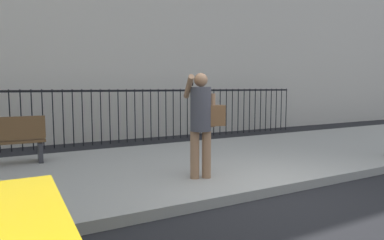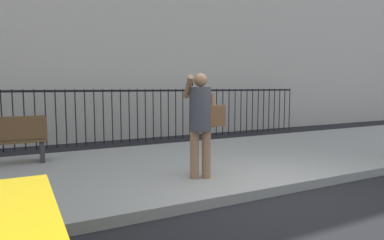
# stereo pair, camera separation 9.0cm
# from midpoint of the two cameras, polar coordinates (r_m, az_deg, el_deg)

# --- Properties ---
(ground_plane) EXTENTS (60.00, 60.00, 0.00)m
(ground_plane) POSITION_cam_midpoint_polar(r_m,az_deg,el_deg) (5.30, 13.73, -12.75)
(ground_plane) COLOR black
(sidewalk) EXTENTS (28.00, 4.40, 0.15)m
(sidewalk) POSITION_cam_midpoint_polar(r_m,az_deg,el_deg) (7.02, 1.74, -7.39)
(sidewalk) COLOR #9E9B93
(sidewalk) RESTS_ON ground
(iron_fence) EXTENTS (12.03, 0.04, 1.60)m
(iron_fence) POSITION_cam_midpoint_polar(r_m,az_deg,el_deg) (10.24, -8.41, 2.02)
(iron_fence) COLOR black
(iron_fence) RESTS_ON ground
(pedestrian_on_phone) EXTENTS (0.71, 0.52, 1.73)m
(pedestrian_on_phone) POSITION_cam_midpoint_polar(r_m,az_deg,el_deg) (5.46, 2.19, 0.41)
(pedestrian_on_phone) COLOR #936B4C
(pedestrian_on_phone) RESTS_ON sidewalk
(street_bench) EXTENTS (1.60, 0.45, 0.95)m
(street_bench) POSITION_cam_midpoint_polar(r_m,az_deg,el_deg) (7.35, -29.46, -2.97)
(street_bench) COLOR brown
(street_bench) RESTS_ON sidewalk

